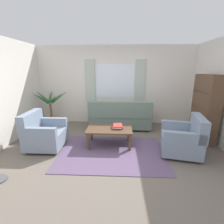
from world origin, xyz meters
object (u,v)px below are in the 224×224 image
(bookshelf, at_px, (204,111))
(armchair_right, at_px, (184,139))
(armchair_left, at_px, (43,134))
(coffee_table, at_px, (109,131))
(book_stack_on_table, at_px, (117,126))
(potted_plant, at_px, (51,109))
(couch, at_px, (120,117))

(bookshelf, bearing_deg, armchair_right, 136.08)
(armchair_left, bearing_deg, coffee_table, -83.07)
(armchair_left, relative_size, book_stack_on_table, 2.65)
(armchair_left, distance_m, potted_plant, 1.67)
(couch, relative_size, book_stack_on_table, 5.72)
(couch, height_order, armchair_left, couch)
(book_stack_on_table, height_order, potted_plant, potted_plant)
(coffee_table, distance_m, bookshelf, 2.50)
(couch, distance_m, bookshelf, 2.33)
(bookshelf, bearing_deg, potted_plant, 78.00)
(potted_plant, bearing_deg, coffee_table, -34.27)
(coffee_table, bearing_deg, armchair_left, -172.92)
(armchair_right, height_order, potted_plant, potted_plant)
(couch, distance_m, armchair_left, 2.30)
(armchair_left, relative_size, potted_plant, 0.73)
(armchair_left, bearing_deg, bookshelf, -81.11)
(coffee_table, bearing_deg, bookshelf, 10.29)
(armchair_left, distance_m, armchair_right, 3.24)
(couch, distance_m, potted_plant, 2.31)
(couch, xyz_separation_m, armchair_right, (1.41, -1.54, -0.01))
(coffee_table, bearing_deg, book_stack_on_table, 15.06)
(armchair_left, bearing_deg, book_stack_on_table, -82.18)
(couch, bearing_deg, armchair_right, 132.42)
(couch, height_order, potted_plant, potted_plant)
(armchair_right, xyz_separation_m, potted_plant, (-3.71, 1.73, 0.21))
(couch, relative_size, armchair_right, 1.93)
(armchair_left, distance_m, book_stack_on_table, 1.78)
(couch, relative_size, bookshelf, 1.10)
(book_stack_on_table, bearing_deg, bookshelf, 9.87)
(book_stack_on_table, bearing_deg, potted_plant, 149.07)
(coffee_table, relative_size, bookshelf, 0.64)
(coffee_table, distance_m, book_stack_on_table, 0.22)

